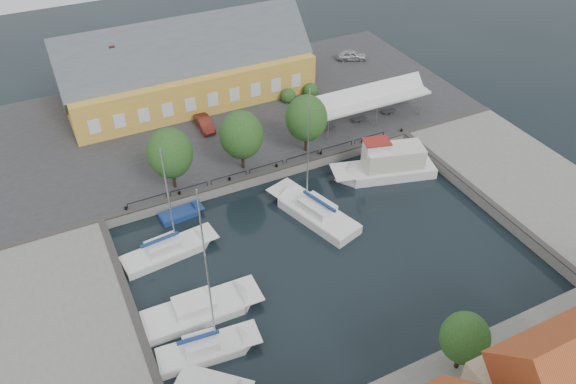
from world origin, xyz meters
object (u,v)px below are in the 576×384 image
object	(u,v)px
warehouse	(183,71)
west_boat_a	(168,252)
car_silver	(352,55)
west_boat_d	(206,351)
center_sailboat	(314,213)
car_red	(205,123)
tent_canopy	(368,98)
launch_nw	(181,215)
west_boat_c	(200,311)
trawler	(387,167)

from	to	relation	value
warehouse	west_boat_a	size ratio (longest dim) A/B	2.59
car_silver	west_boat_d	bearing A→B (deg)	160.92
west_boat_a	center_sailboat	bearing A→B (deg)	-4.71
car_silver	warehouse	bearing A→B (deg)	115.01
warehouse	car_red	size ratio (longest dim) A/B	7.36
tent_canopy	west_boat_a	distance (m)	28.13
car_red	launch_nw	size ratio (longest dim) A/B	0.93
warehouse	west_boat_a	bearing A→B (deg)	-111.65
car_red	warehouse	bearing A→B (deg)	89.46
car_silver	west_boat_a	bearing A→B (deg)	150.80
west_boat_a	west_boat_c	distance (m)	7.24
west_boat_a	car_silver	bearing A→B (deg)	36.42
car_silver	west_boat_c	size ratio (longest dim) A/B	0.32
center_sailboat	west_boat_c	bearing A→B (deg)	-154.97
car_red	launch_nw	world-z (taller)	car_red
trawler	west_boat_a	bearing A→B (deg)	-176.63
car_silver	west_boat_a	distance (m)	40.64
car_silver	trawler	size ratio (longest dim) A/B	0.36
car_silver	west_boat_c	distance (m)	45.08
launch_nw	west_boat_d	bearing A→B (deg)	-100.98
center_sailboat	west_boat_d	distance (m)	16.94
warehouse	tent_canopy	bearing A→B (deg)	-39.86
west_boat_c	tent_canopy	bearing A→B (deg)	33.81
car_red	west_boat_d	bearing A→B (deg)	-107.88
car_silver	center_sailboat	world-z (taller)	center_sailboat
tent_canopy	center_sailboat	size ratio (longest dim) A/B	1.06
center_sailboat	west_boat_d	bearing A→B (deg)	-144.99
tent_canopy	center_sailboat	xyz separation A→B (m)	(-12.62, -11.11, -3.32)
car_red	west_boat_a	xyz separation A→B (m)	(-9.18, -16.23, -1.37)
car_silver	center_sailboat	xyz separation A→B (m)	(-19.24, -25.22, -1.30)
tent_canopy	car_red	distance (m)	18.12
car_silver	launch_nw	distance (m)	36.07
tent_canopy	car_red	size ratio (longest dim) A/B	3.61
car_silver	west_boat_a	xyz separation A→B (m)	(-32.69, -24.12, -1.39)
car_red	west_boat_d	distance (m)	28.74
warehouse	trawler	size ratio (longest dim) A/B	2.65
center_sailboat	car_red	bearing A→B (deg)	103.84
car_silver	car_red	world-z (taller)	car_silver
car_red	west_boat_a	bearing A→B (deg)	-117.84
tent_canopy	center_sailboat	world-z (taller)	center_sailboat
car_silver	west_boat_a	world-z (taller)	west_boat_a
west_boat_a	west_boat_c	world-z (taller)	west_boat_c
west_boat_a	west_boat_d	bearing A→B (deg)	-92.23
west_boat_c	west_boat_d	distance (m)	3.67
warehouse	west_boat_c	size ratio (longest dim) A/B	2.34
west_boat_d	car_silver	bearing A→B (deg)	46.54
trawler	west_boat_c	world-z (taller)	west_boat_c
warehouse	center_sailboat	bearing A→B (deg)	-80.94
warehouse	tent_canopy	size ratio (longest dim) A/B	2.04
tent_canopy	car_silver	distance (m)	15.72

